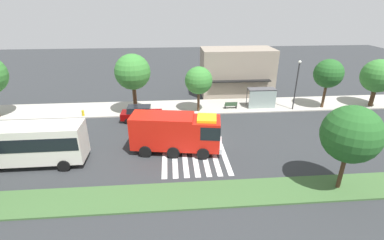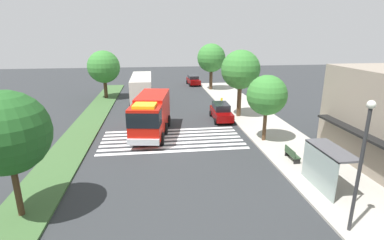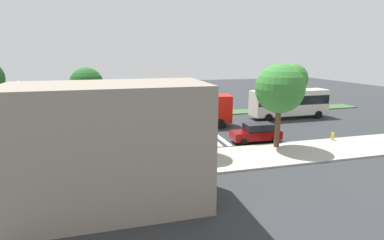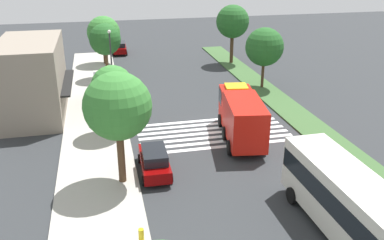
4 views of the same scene
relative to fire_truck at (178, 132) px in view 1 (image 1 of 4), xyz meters
name	(u,v)px [view 1 (image 1 of 4)]	position (x,y,z in m)	size (l,w,h in m)	color
ground_plane	(203,141)	(2.47, 1.82, -2.03)	(120.00, 120.00, 0.00)	#2D3033
sidewalk	(194,107)	(2.47, 11.27, -1.96)	(60.00, 5.21, 0.14)	#ADA89E
median_strip	(216,194)	(2.47, -6.53, -1.96)	(60.00, 3.00, 0.14)	#3D6033
crosswalk	(192,141)	(1.41, 1.82, -2.02)	(5.85, 12.32, 0.01)	silver
fire_truck	(178,132)	(0.00, 0.00, 0.00)	(8.52, 3.83, 3.58)	red
parked_car_mid	(141,113)	(-4.10, 7.46, -1.12)	(4.72, 2.10, 1.78)	#720505
transit_bus	(21,142)	(-13.09, -1.26, 0.12)	(10.20, 2.91, 3.64)	silver
bus_stop_shelter	(262,95)	(11.11, 10.16, -0.14)	(3.50, 1.40, 2.46)	#4C4C51
bench_near_shelter	(231,105)	(7.11, 10.15, -1.44)	(1.60, 0.50, 0.90)	#2D472D
street_lamp	(297,81)	(14.98, 9.26, 1.79)	(0.36, 0.36, 6.23)	#2D2D30
storefront_building	(237,72)	(9.14, 16.43, 1.33)	(10.26, 5.93, 6.72)	gray
sidewalk_tree_west	(133,72)	(-4.95, 9.66, 3.22)	(4.19, 4.19, 7.24)	#513823
sidewalk_tree_center	(199,81)	(2.85, 9.66, 2.04)	(3.35, 3.35, 5.63)	#513823
sidewalk_tree_east	(328,74)	(19.12, 9.66, 2.55)	(3.57, 3.57, 6.25)	#513823
sidewalk_tree_far_east	(378,76)	(25.81, 9.66, 2.11)	(4.18, 4.18, 6.12)	#47301E
median_tree_west	(351,134)	(11.71, -6.53, 2.50)	(4.03, 4.03, 6.42)	#47301E
fire_hydrant	(83,113)	(-11.21, 9.16, -1.54)	(0.28, 0.28, 0.70)	gold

